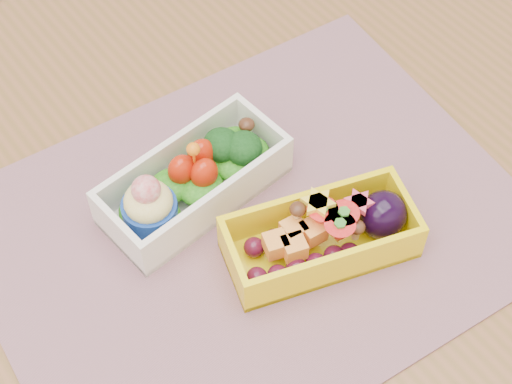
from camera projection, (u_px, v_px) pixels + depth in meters
table at (240, 310)px, 0.76m from camera, size 1.20×0.80×0.75m
placemat at (253, 227)px, 0.70m from camera, size 0.47×0.38×0.00m
bento_white at (193, 181)px, 0.70m from camera, size 0.17×0.09×0.07m
bento_yellow at (325, 235)px, 0.66m from camera, size 0.17×0.11×0.05m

